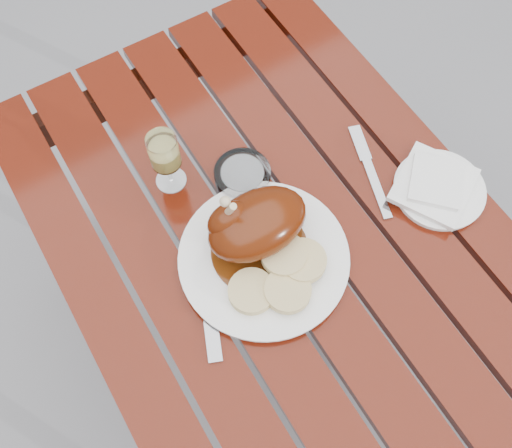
{
  "coord_description": "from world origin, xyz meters",
  "views": [
    {
      "loc": [
        -0.28,
        -0.34,
        1.74
      ],
      "look_at": [
        -0.03,
        0.05,
        0.78
      ],
      "focal_mm": 40.0,
      "sensor_mm": 36.0,
      "label": 1
    }
  ],
  "objects_px": {
    "side_plate": "(439,190)",
    "ashtray": "(242,175)",
    "table": "(278,305)",
    "wine_glass": "(166,161)",
    "dinner_plate": "(264,259)"
  },
  "relations": [
    {
      "from": "side_plate",
      "to": "ashtray",
      "type": "bearing_deg",
      "value": 144.08
    },
    {
      "from": "table",
      "to": "wine_glass",
      "type": "relative_size",
      "value": 8.39
    },
    {
      "from": "dinner_plate",
      "to": "side_plate",
      "type": "bearing_deg",
      "value": -8.54
    },
    {
      "from": "table",
      "to": "ashtray",
      "type": "xyz_separation_m",
      "value": [
        0.0,
        0.16,
        0.39
      ]
    },
    {
      "from": "table",
      "to": "ashtray",
      "type": "distance_m",
      "value": 0.42
    },
    {
      "from": "wine_glass",
      "to": "ashtray",
      "type": "distance_m",
      "value": 0.15
    },
    {
      "from": "ashtray",
      "to": "table",
      "type": "bearing_deg",
      "value": -91.31
    },
    {
      "from": "table",
      "to": "ashtray",
      "type": "relative_size",
      "value": 10.66
    },
    {
      "from": "dinner_plate",
      "to": "side_plate",
      "type": "distance_m",
      "value": 0.38
    },
    {
      "from": "table",
      "to": "side_plate",
      "type": "xyz_separation_m",
      "value": [
        0.32,
        -0.06,
        0.38
      ]
    },
    {
      "from": "dinner_plate",
      "to": "side_plate",
      "type": "relative_size",
      "value": 1.75
    },
    {
      "from": "table",
      "to": "side_plate",
      "type": "bearing_deg",
      "value": -11.32
    },
    {
      "from": "wine_glass",
      "to": "dinner_plate",
      "type": "bearing_deg",
      "value": -74.81
    },
    {
      "from": "wine_glass",
      "to": "ashtray",
      "type": "bearing_deg",
      "value": -29.97
    },
    {
      "from": "dinner_plate",
      "to": "wine_glass",
      "type": "relative_size",
      "value": 2.21
    }
  ]
}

